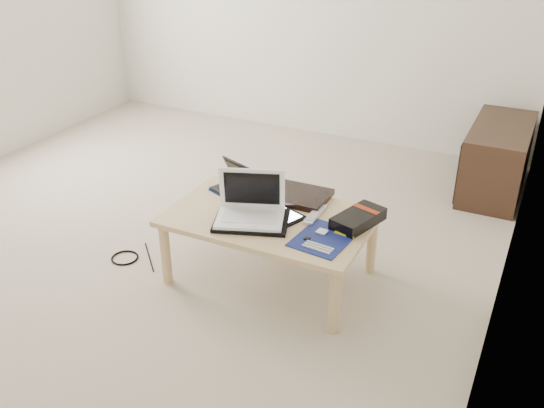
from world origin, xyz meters
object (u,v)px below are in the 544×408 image
at_px(netbook, 238,186).
at_px(white_laptop, 251,208).
at_px(gpu_box, 358,219).
at_px(media_cabinet, 496,158).
at_px(coffee_table, 270,223).

height_order(netbook, white_laptop, white_laptop).
bearing_deg(gpu_box, white_laptop, -158.85).
distance_m(netbook, gpu_box, 0.76).
bearing_deg(gpu_box, media_cabinet, 72.73).
distance_m(netbook, white_laptop, 0.35).
bearing_deg(netbook, coffee_table, -31.08).
bearing_deg(media_cabinet, gpu_box, -107.27).
xyz_separation_m(white_laptop, gpu_box, (0.53, 0.21, -0.04)).
height_order(media_cabinet, netbook, netbook).
bearing_deg(white_laptop, gpu_box, 21.15).
distance_m(media_cabinet, netbook, 2.03).
bearing_deg(white_laptop, netbook, 129.88).
relative_size(coffee_table, gpu_box, 3.21).
bearing_deg(netbook, media_cabinet, 51.06).
bearing_deg(white_laptop, media_cabinet, 60.47).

